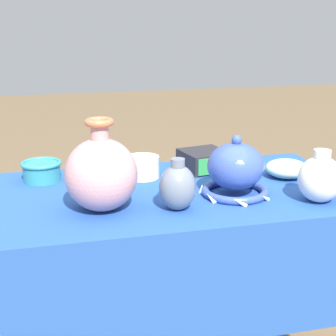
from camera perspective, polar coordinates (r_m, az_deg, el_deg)
The scene contains 9 objects.
display_table at distance 1.51m, azimuth 0.12°, elevation -5.97°, with size 1.11×0.60×0.71m.
vase_tall_bulbous at distance 1.33m, azimuth -7.42°, elevation -0.59°, with size 0.19×0.19×0.24m.
vase_dome_bell at distance 1.45m, azimuth 7.49°, elevation -0.33°, with size 0.20×0.21×0.18m.
mosaic_tile_box at distance 1.69m, azimuth 4.04°, elevation 0.86°, with size 0.16×0.17×0.06m.
pot_squat_porcelain at distance 1.61m, azimuth -2.87°, elevation 0.10°, with size 0.11×0.11×0.07m, color white.
jar_round_slate at distance 1.33m, azimuth 1.07°, elevation -2.10°, with size 0.10×0.10×0.14m.
bowl_shallow_celadon at distance 1.65m, azimuth 13.04°, elevation -0.05°, with size 0.14×0.14×0.06m, color #A8CCB7.
cup_wide_teal at distance 1.62m, azimuth -13.84°, elevation -0.23°, with size 0.12×0.12×0.06m.
jar_round_ivory at distance 1.45m, azimuth 16.51°, elevation -1.13°, with size 0.12×0.12×0.14m.
Camera 1 is at (-0.34, -1.37, 1.20)m, focal length 55.00 mm.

